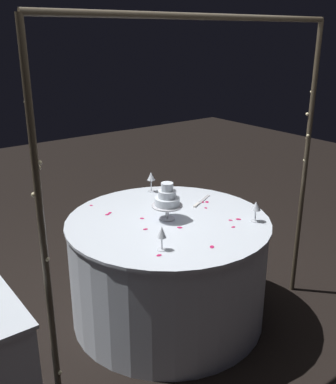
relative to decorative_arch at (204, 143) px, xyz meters
The scene contains 24 objects.
ground_plane 1.46m from the decorative_arch, 90.00° to the right, with size 12.00×12.00×0.00m, color black.
decorative_arch is the anchor object (origin of this frame).
main_table 1.08m from the decorative_arch, 90.00° to the right, with size 1.45×1.45×0.79m.
tiered_cake 0.60m from the decorative_arch, 89.99° to the right, with size 0.22×0.22×0.27m.
wine_glass_0 0.60m from the decorative_arch, ahead, with size 0.06×0.06×0.15m.
wine_glass_1 0.70m from the decorative_arch, behind, with size 0.07×0.07×0.15m.
wine_glass_2 1.07m from the decorative_arch, 105.24° to the right, with size 0.07×0.07×0.17m.
cake_knife 0.88m from the decorative_arch, 131.04° to the right, with size 0.27×0.15×0.01m.
rose_petal_0 0.89m from the decorative_arch, 135.46° to the right, with size 0.04×0.03×0.00m, color #C61951.
rose_petal_1 0.65m from the decorative_arch, 84.02° to the right, with size 0.04×0.03×0.00m, color #C61951.
rose_petal_2 0.74m from the decorative_arch, behind, with size 0.04×0.03×0.00m, color #C61951.
rose_petal_3 0.98m from the decorative_arch, 69.27° to the right, with size 0.03×0.02×0.00m, color #C61951.
rose_petal_4 0.95m from the decorative_arch, 110.44° to the right, with size 0.03×0.02×0.00m, color #C61951.
rose_petal_5 0.92m from the decorative_arch, 99.16° to the right, with size 0.03×0.02×0.00m, color #C61951.
rose_petal_6 0.88m from the decorative_arch, 132.28° to the right, with size 0.03×0.02×0.00m, color #C61951.
rose_petal_7 0.71m from the decorative_arch, 167.61° to the right, with size 0.03×0.02×0.00m, color #C61951.
rose_petal_8 0.98m from the decorative_arch, 66.79° to the right, with size 0.03×0.02×0.00m, color #C61951.
rose_petal_9 0.64m from the decorative_arch, 74.41° to the left, with size 0.04×0.03×0.00m, color #C61951.
rose_petal_10 0.80m from the decorative_arch, 74.15° to the right, with size 0.03×0.02×0.00m, color #C61951.
rose_petal_11 0.73m from the decorative_arch, 54.78° to the right, with size 0.03×0.02×0.00m, color #C61951.
rose_petal_12 0.80m from the decorative_arch, 135.55° to the right, with size 0.03×0.02×0.00m, color #C61951.
rose_petal_13 1.16m from the decorative_arch, 71.75° to the right, with size 0.03×0.02×0.00m, color #C61951.
rose_petal_14 0.68m from the decorative_arch, behind, with size 0.03×0.02×0.00m, color #C61951.
rose_petal_15 0.72m from the decorative_arch, ahead, with size 0.03×0.02×0.00m, color #C61951.
Camera 1 is at (1.75, 2.30, 2.04)m, focal length 41.53 mm.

